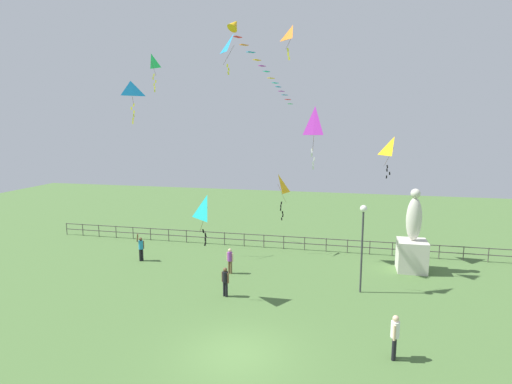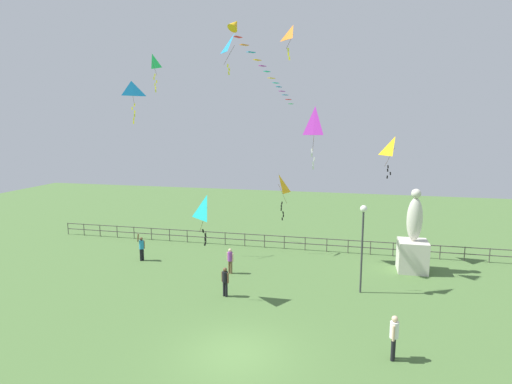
# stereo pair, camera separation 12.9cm
# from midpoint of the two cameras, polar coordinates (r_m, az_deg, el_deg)

# --- Properties ---
(ground_plane) EXTENTS (80.00, 80.00, 0.00)m
(ground_plane) POSITION_cam_midpoint_polar(r_m,az_deg,el_deg) (17.08, -2.89, -21.41)
(ground_plane) COLOR #4C7038
(statue_monument) EXTENTS (1.69, 1.69, 5.01)m
(statue_monument) POSITION_cam_midpoint_polar(r_m,az_deg,el_deg) (26.67, 20.58, -6.89)
(statue_monument) COLOR beige
(statue_monument) RESTS_ON ground_plane
(lamppost) EXTENTS (0.36, 0.36, 4.67)m
(lamppost) POSITION_cam_midpoint_polar(r_m,az_deg,el_deg) (22.02, 14.31, -5.08)
(lamppost) COLOR #38383D
(lamppost) RESTS_ON ground_plane
(person_0) EXTENTS (0.44, 0.29, 1.54)m
(person_0) POSITION_cam_midpoint_polar(r_m,az_deg,el_deg) (21.65, -4.42, -11.97)
(person_0) COLOR black
(person_0) RESTS_ON ground_plane
(person_1) EXTENTS (0.32, 0.52, 1.74)m
(person_1) POSITION_cam_midpoint_polar(r_m,az_deg,el_deg) (17.07, 18.35, -18.08)
(person_1) COLOR black
(person_1) RESTS_ON ground_plane
(person_2) EXTENTS (0.38, 0.44, 1.82)m
(person_2) POSITION_cam_midpoint_polar(r_m,az_deg,el_deg) (27.97, -15.69, -7.31)
(person_2) COLOR black
(person_2) RESTS_ON ground_plane
(person_3) EXTENTS (0.44, 0.28, 1.52)m
(person_3) POSITION_cam_midpoint_polar(r_m,az_deg,el_deg) (24.79, -3.76, -9.21)
(person_3) COLOR brown
(person_3) RESTS_ON ground_plane
(kite_0) EXTENTS (1.17, 1.17, 2.67)m
(kite_0) POSITION_cam_midpoint_polar(r_m,az_deg,el_deg) (28.48, -16.95, 13.15)
(kite_0) COLOR #198CD1
(kite_1) EXTENTS (0.78, 1.03, 3.16)m
(kite_1) POSITION_cam_midpoint_polar(r_m,az_deg,el_deg) (21.67, 7.93, 9.25)
(kite_1) COLOR #B22DB2
(kite_2) EXTENTS (0.91, 0.91, 1.81)m
(kite_2) POSITION_cam_midpoint_polar(r_m,az_deg,el_deg) (24.09, 4.90, 20.70)
(kite_2) COLOR orange
(kite_3) EXTENTS (1.07, 0.96, 3.08)m
(kite_3) POSITION_cam_midpoint_polar(r_m,az_deg,el_deg) (27.86, 2.93, 0.82)
(kite_3) COLOR yellow
(kite_4) EXTENTS (1.13, 1.06, 2.51)m
(kite_4) POSITION_cam_midpoint_polar(r_m,az_deg,el_deg) (20.45, -6.89, -2.29)
(kite_4) COLOR #19B2B2
(kite_5) EXTENTS (1.18, 1.29, 2.58)m
(kite_5) POSITION_cam_midpoint_polar(r_m,az_deg,el_deg) (27.70, 18.31, 5.74)
(kite_5) COLOR yellow
(kite_6) EXTENTS (1.11, 1.10, 2.37)m
(kite_6) POSITION_cam_midpoint_polar(r_m,az_deg,el_deg) (26.62, -3.22, 19.41)
(kite_6) COLOR #198CD1
(kite_7) EXTENTS (0.95, 0.72, 2.63)m
(kite_7) POSITION_cam_midpoint_polar(r_m,az_deg,el_deg) (31.56, -14.29, 16.84)
(kite_7) COLOR #1EB759
(streamer_kite) EXTENTS (2.92, 6.41, 4.35)m
(streamer_kite) POSITION_cam_midpoint_polar(r_m,az_deg,el_deg) (24.43, -2.15, 20.74)
(streamer_kite) COLOR yellow
(waterfront_railing) EXTENTS (36.01, 0.06, 0.95)m
(waterfront_railing) POSITION_cam_midpoint_polar(r_m,az_deg,el_deg) (29.60, 3.79, -6.65)
(waterfront_railing) COLOR #4C4742
(waterfront_railing) RESTS_ON ground_plane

